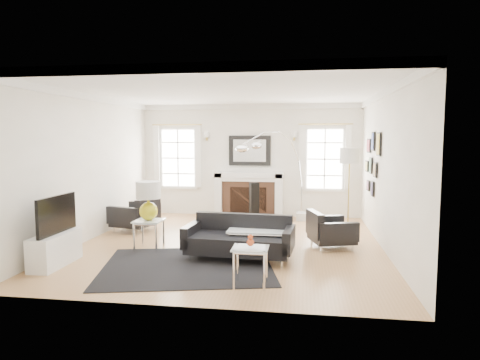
% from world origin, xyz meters
% --- Properties ---
extents(floor, '(6.00, 6.00, 0.00)m').
position_xyz_m(floor, '(0.00, 0.00, 0.00)').
color(floor, '#AC7B48').
rests_on(floor, ground).
extents(back_wall, '(5.50, 0.04, 2.80)m').
position_xyz_m(back_wall, '(0.00, 3.00, 1.40)').
color(back_wall, white).
rests_on(back_wall, floor).
extents(front_wall, '(5.50, 0.04, 2.80)m').
position_xyz_m(front_wall, '(0.00, -3.00, 1.40)').
color(front_wall, white).
rests_on(front_wall, floor).
extents(left_wall, '(0.04, 6.00, 2.80)m').
position_xyz_m(left_wall, '(-2.75, 0.00, 1.40)').
color(left_wall, white).
rests_on(left_wall, floor).
extents(right_wall, '(0.04, 6.00, 2.80)m').
position_xyz_m(right_wall, '(2.75, 0.00, 1.40)').
color(right_wall, white).
rests_on(right_wall, floor).
extents(ceiling, '(5.50, 6.00, 0.02)m').
position_xyz_m(ceiling, '(0.00, 0.00, 2.80)').
color(ceiling, white).
rests_on(ceiling, back_wall).
extents(crown_molding, '(5.50, 6.00, 0.12)m').
position_xyz_m(crown_molding, '(0.00, 0.00, 2.74)').
color(crown_molding, white).
rests_on(crown_molding, back_wall).
extents(fireplace, '(1.70, 0.69, 1.11)m').
position_xyz_m(fireplace, '(0.00, 2.79, 0.54)').
color(fireplace, white).
rests_on(fireplace, floor).
extents(mantel_mirror, '(1.05, 0.07, 0.75)m').
position_xyz_m(mantel_mirror, '(0.00, 2.95, 1.65)').
color(mantel_mirror, black).
rests_on(mantel_mirror, back_wall).
extents(window_left, '(1.24, 0.15, 1.62)m').
position_xyz_m(window_left, '(-1.85, 2.95, 1.46)').
color(window_left, white).
rests_on(window_left, back_wall).
extents(window_right, '(1.24, 0.15, 1.62)m').
position_xyz_m(window_right, '(1.85, 2.95, 1.46)').
color(window_right, white).
rests_on(window_right, back_wall).
extents(gallery_wall, '(0.04, 1.73, 1.29)m').
position_xyz_m(gallery_wall, '(2.72, 1.30, 1.53)').
color(gallery_wall, black).
rests_on(gallery_wall, right_wall).
extents(tv_unit, '(0.35, 1.00, 1.09)m').
position_xyz_m(tv_unit, '(-2.44, -1.70, 0.33)').
color(tv_unit, white).
rests_on(tv_unit, floor).
extents(area_rug, '(2.97, 2.64, 0.01)m').
position_xyz_m(area_rug, '(-0.41, -1.45, 0.01)').
color(area_rug, black).
rests_on(area_rug, floor).
extents(sofa, '(1.81, 0.94, 0.57)m').
position_xyz_m(sofa, '(0.32, -0.88, 0.31)').
color(sofa, black).
rests_on(sofa, floor).
extents(armchair_left, '(0.96, 1.03, 0.59)m').
position_xyz_m(armchair_left, '(-2.14, 0.83, 0.33)').
color(armchair_left, black).
rests_on(armchair_left, floor).
extents(armchair_right, '(0.91, 0.98, 0.55)m').
position_xyz_m(armchair_right, '(1.80, 0.01, 0.30)').
color(armchair_right, black).
rests_on(armchair_right, floor).
extents(coffee_table, '(1.03, 1.03, 0.46)m').
position_xyz_m(coffee_table, '(0.62, -0.52, 0.43)').
color(coffee_table, silver).
rests_on(coffee_table, floor).
extents(side_table_left, '(0.48, 0.48, 0.53)m').
position_xyz_m(side_table_left, '(-1.35, -0.58, 0.42)').
color(side_table_left, silver).
rests_on(side_table_left, floor).
extents(nesting_table, '(0.48, 0.40, 0.52)m').
position_xyz_m(nesting_table, '(0.65, -2.18, 0.41)').
color(nesting_table, silver).
rests_on(nesting_table, floor).
extents(gourd_lamp, '(0.43, 0.43, 0.69)m').
position_xyz_m(gourd_lamp, '(-1.35, -0.58, 0.92)').
color(gourd_lamp, gold).
rests_on(gourd_lamp, side_table_left).
extents(orange_vase, '(0.10, 0.10, 0.16)m').
position_xyz_m(orange_vase, '(0.65, -2.18, 0.61)').
color(orange_vase, '#C54319').
rests_on(orange_vase, nesting_table).
extents(arc_floor_lamp, '(1.55, 1.44, 2.20)m').
position_xyz_m(arc_floor_lamp, '(0.66, 2.01, 1.19)').
color(arc_floor_lamp, silver).
rests_on(arc_floor_lamp, floor).
extents(stick_floor_lamp, '(0.36, 0.36, 1.78)m').
position_xyz_m(stick_floor_lamp, '(2.20, 0.65, 1.54)').
color(stick_floor_lamp, gold).
rests_on(stick_floor_lamp, floor).
extents(speaker_tower, '(0.25, 0.25, 0.95)m').
position_xyz_m(speaker_tower, '(0.23, 1.99, 0.47)').
color(speaker_tower, black).
rests_on(speaker_tower, floor).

